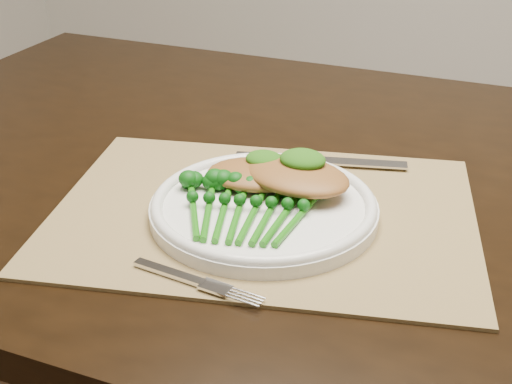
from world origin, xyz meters
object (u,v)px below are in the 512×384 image
at_px(chicken_fillet_left, 257,174).
at_px(broccolini_bundle, 245,215).
at_px(dinner_plate, 264,207).
at_px(placemat, 264,213).

xyz_separation_m(chicken_fillet_left, broccolini_bundle, (0.02, -0.08, -0.01)).
bearing_deg(dinner_plate, chicken_fillet_left, 121.38).
distance_m(placemat, dinner_plate, 0.02).
distance_m(placemat, broccolini_bundle, 0.05).
relative_size(chicken_fillet_left, broccolini_bundle, 0.66).
bearing_deg(placemat, chicken_fillet_left, 111.02).
distance_m(dinner_plate, broccolini_bundle, 0.04).
height_order(dinner_plate, broccolini_bundle, broccolini_bundle).
bearing_deg(dinner_plate, broccolini_bundle, -101.38).
bearing_deg(chicken_fillet_left, placemat, -69.63).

